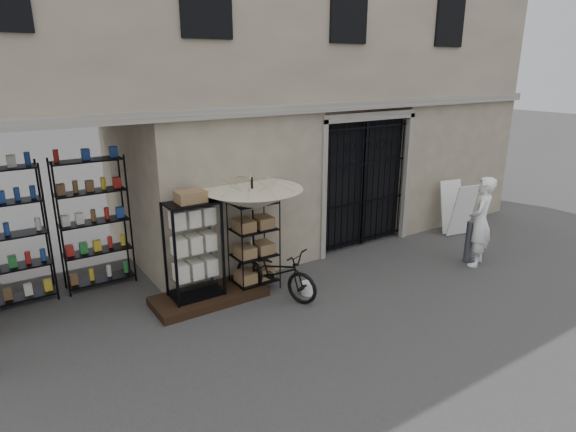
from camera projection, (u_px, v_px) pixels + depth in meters
ground at (368, 299)px, 8.69m from camera, size 80.00×80.00×0.00m
main_building at (253, 44)px, 10.53m from camera, size 14.00×4.00×9.00m
shop_recess at (59, 223)px, 8.08m from camera, size 3.00×1.70×3.00m
shop_shelving at (53, 230)px, 8.53m from camera, size 2.70×0.50×2.50m
iron_gate at (359, 182)px, 10.98m from camera, size 2.50×0.21×3.00m
step_platform at (209, 296)px, 8.62m from camera, size 2.00×0.90×0.15m
display_cabinet at (194, 255)px, 8.28m from camera, size 0.99×0.82×1.85m
wire_rack at (254, 245)px, 8.87m from camera, size 0.95×0.84×1.79m
market_umbrella at (252, 194)px, 8.54m from camera, size 1.76×1.79×2.59m
white_bucket at (308, 288)px, 8.85m from camera, size 0.26×0.26×0.23m
bicycle at (275, 295)px, 8.84m from camera, size 0.92×1.09×1.75m
steel_bollard at (469, 242)px, 10.22m from camera, size 0.20×0.20×0.91m
shopkeeper at (475, 264)px, 10.22m from camera, size 1.45×2.01×0.45m
easel_sign at (457, 208)px, 11.86m from camera, size 0.74×0.81×1.30m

